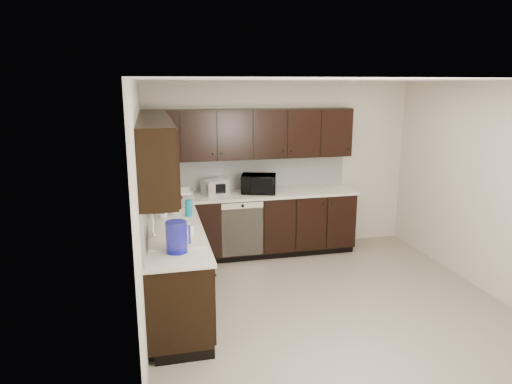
# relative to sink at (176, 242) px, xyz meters

# --- Properties ---
(floor) EXTENTS (4.00, 4.00, 0.00)m
(floor) POSITION_rel_sink_xyz_m (1.68, 0.01, -0.88)
(floor) COLOR gray
(floor) RESTS_ON ground
(ceiling) EXTENTS (4.00, 4.00, 0.00)m
(ceiling) POSITION_rel_sink_xyz_m (1.68, 0.01, 1.62)
(ceiling) COLOR white
(ceiling) RESTS_ON wall_back
(wall_back) EXTENTS (4.00, 0.02, 2.50)m
(wall_back) POSITION_rel_sink_xyz_m (1.68, 2.01, 0.37)
(wall_back) COLOR #BDB4A1
(wall_back) RESTS_ON floor
(wall_left) EXTENTS (0.02, 4.00, 2.50)m
(wall_left) POSITION_rel_sink_xyz_m (-0.32, 0.01, 0.37)
(wall_left) COLOR #BDB4A1
(wall_left) RESTS_ON floor
(wall_right) EXTENTS (0.02, 4.00, 2.50)m
(wall_right) POSITION_rel_sink_xyz_m (3.68, 0.01, 0.37)
(wall_right) COLOR #BDB4A1
(wall_right) RESTS_ON floor
(wall_front) EXTENTS (4.00, 0.02, 2.50)m
(wall_front) POSITION_rel_sink_xyz_m (1.68, -1.99, 0.37)
(wall_front) COLOR #BDB4A1
(wall_front) RESTS_ON floor
(lower_cabinets) EXTENTS (3.00, 2.80, 0.90)m
(lower_cabinets) POSITION_rel_sink_xyz_m (0.67, 1.12, -0.47)
(lower_cabinets) COLOR black
(lower_cabinets) RESTS_ON floor
(countertop) EXTENTS (3.03, 2.83, 0.04)m
(countertop) POSITION_rel_sink_xyz_m (0.67, 1.12, 0.04)
(countertop) COLOR beige
(countertop) RESTS_ON lower_cabinets
(backsplash) EXTENTS (3.00, 2.80, 0.48)m
(backsplash) POSITION_rel_sink_xyz_m (0.46, 1.33, 0.30)
(backsplash) COLOR white
(backsplash) RESTS_ON countertop
(upper_cabinets) EXTENTS (3.00, 2.80, 0.70)m
(upper_cabinets) POSITION_rel_sink_xyz_m (0.58, 1.22, 0.89)
(upper_cabinets) COLOR black
(upper_cabinets) RESTS_ON wall_back
(dishwasher) EXTENTS (0.58, 0.04, 0.78)m
(dishwasher) POSITION_rel_sink_xyz_m (0.98, 1.42, -0.33)
(dishwasher) COLOR beige
(dishwasher) RESTS_ON lower_cabinets
(sink) EXTENTS (0.54, 0.82, 0.42)m
(sink) POSITION_rel_sink_xyz_m (0.00, 0.00, 0.00)
(sink) COLOR beige
(sink) RESTS_ON countertop
(microwave) EXTENTS (0.56, 0.45, 0.27)m
(microwave) POSITION_rel_sink_xyz_m (1.27, 1.68, 0.19)
(microwave) COLOR black
(microwave) RESTS_ON countertop
(soap_bottle_a) EXTENTS (0.11, 0.11, 0.18)m
(soap_bottle_a) POSITION_rel_sink_xyz_m (0.14, -0.04, 0.15)
(soap_bottle_a) COLOR gray
(soap_bottle_a) RESTS_ON countertop
(soap_bottle_b) EXTENTS (0.12, 0.12, 0.25)m
(soap_bottle_b) POSITION_rel_sink_xyz_m (-0.10, 0.72, 0.18)
(soap_bottle_b) COLOR gray
(soap_bottle_b) RESTS_ON countertop
(toaster_oven) EXTENTS (0.40, 0.35, 0.21)m
(toaster_oven) POSITION_rel_sink_xyz_m (0.65, 1.75, 0.16)
(toaster_oven) COLOR silver
(toaster_oven) RESTS_ON countertop
(storage_bin) EXTENTS (0.59, 0.52, 0.19)m
(storage_bin) POSITION_rel_sink_xyz_m (0.00, 1.23, 0.15)
(storage_bin) COLOR white
(storage_bin) RESTS_ON countertop
(blue_pitcher) EXTENTS (0.21, 0.21, 0.29)m
(blue_pitcher) POSITION_rel_sink_xyz_m (-0.01, -0.44, 0.21)
(blue_pitcher) COLOR #10129B
(blue_pitcher) RESTS_ON countertop
(teal_tumbler) EXTENTS (0.09, 0.09, 0.19)m
(teal_tumbler) POSITION_rel_sink_xyz_m (0.20, 0.73, 0.15)
(teal_tumbler) COLOR #0D7D92
(teal_tumbler) RESTS_ON countertop
(paper_towel_roll) EXTENTS (0.17, 0.17, 0.31)m
(paper_towel_roll) POSITION_rel_sink_xyz_m (0.06, 0.90, 0.22)
(paper_towel_roll) COLOR silver
(paper_towel_roll) RESTS_ON countertop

